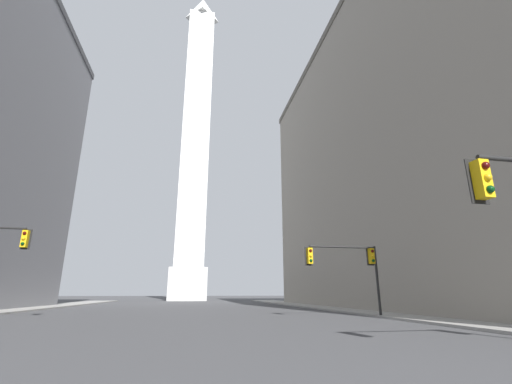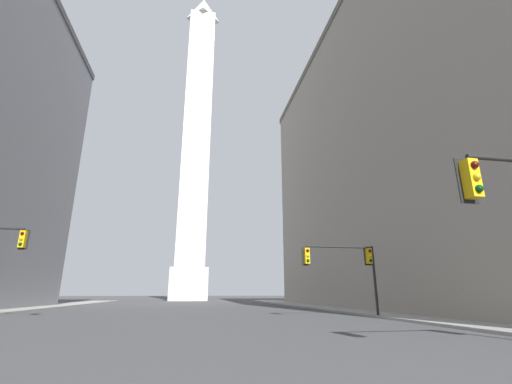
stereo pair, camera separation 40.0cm
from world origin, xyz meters
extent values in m
cube|color=gray|center=(16.04, 28.21, 0.07)|extent=(5.00, 94.02, 0.15)
cube|color=gray|center=(29.05, 31.30, 17.00)|extent=(25.10, 55.02, 33.99)
cube|color=#605B52|center=(29.05, 31.30, 34.44)|extent=(25.35, 55.57, 0.90)
cube|color=silver|center=(0.00, 78.35, 3.44)|extent=(8.10, 8.10, 6.88)
cube|color=white|center=(0.00, 78.35, 40.63)|extent=(6.48, 6.48, 67.50)
pyramid|color=white|center=(0.00, 78.35, 77.95)|extent=(6.48, 6.48, 7.13)
cube|color=#E5B20F|center=(8.62, 7.23, 4.67)|extent=(0.35, 0.35, 1.10)
cube|color=black|center=(8.62, 7.41, 4.67)|extent=(0.58, 0.05, 1.32)
sphere|color=#410907|center=(8.63, 7.04, 5.01)|extent=(0.22, 0.22, 0.22)
sphere|color=yellow|center=(8.63, 7.04, 4.67)|extent=(0.22, 0.22, 0.22)
sphere|color=#073410|center=(8.63, 7.04, 4.33)|extent=(0.22, 0.22, 0.22)
cube|color=#E5B20F|center=(-9.98, 23.94, 5.00)|extent=(0.34, 0.34, 1.10)
cube|color=black|center=(-9.98, 24.12, 5.00)|extent=(0.58, 0.03, 1.32)
sphere|color=#410907|center=(-9.98, 23.75, 5.34)|extent=(0.22, 0.22, 0.22)
sphere|color=yellow|center=(-9.98, 23.75, 5.00)|extent=(0.22, 0.22, 0.22)
sphere|color=#073410|center=(-9.98, 23.75, 4.66)|extent=(0.22, 0.22, 0.22)
cylinder|color=black|center=(13.83, 22.64, 2.45)|extent=(0.18, 0.18, 4.90)
cylinder|color=#262626|center=(13.83, 22.64, 0.05)|extent=(0.40, 0.40, 0.10)
cube|color=#E5B20F|center=(13.54, 22.64, 4.20)|extent=(0.37, 0.37, 1.10)
cube|color=black|center=(13.52, 22.82, 4.20)|extent=(0.58, 0.09, 1.32)
sphere|color=#410907|center=(13.56, 22.45, 4.54)|extent=(0.22, 0.22, 0.22)
sphere|color=yellow|center=(13.56, 22.45, 4.20)|extent=(0.22, 0.22, 0.22)
sphere|color=#073410|center=(13.56, 22.45, 3.85)|extent=(0.22, 0.22, 0.22)
cylinder|color=black|center=(11.35, 22.64, 4.80)|extent=(4.97, 0.14, 0.14)
sphere|color=black|center=(13.83, 22.64, 4.80)|extent=(0.18, 0.18, 0.18)
cube|color=#E5B20F|center=(8.86, 22.64, 4.13)|extent=(0.37, 0.37, 1.10)
cube|color=black|center=(8.84, 22.82, 4.13)|extent=(0.58, 0.09, 1.32)
sphere|color=#410907|center=(8.88, 22.45, 4.47)|extent=(0.22, 0.22, 0.22)
sphere|color=yellow|center=(8.88, 22.45, 4.13)|extent=(0.22, 0.22, 0.22)
sphere|color=#073410|center=(8.88, 22.45, 3.78)|extent=(0.22, 0.22, 0.22)
camera|label=1|loc=(0.81, -0.51, 1.64)|focal=24.00mm
camera|label=2|loc=(1.21, -0.58, 1.64)|focal=24.00mm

